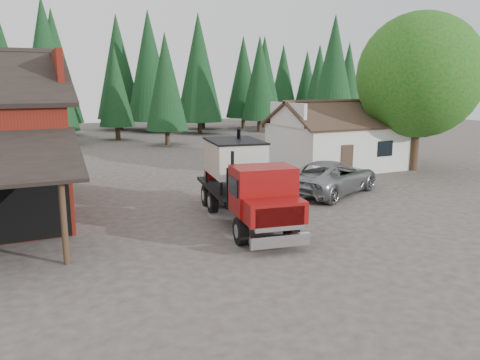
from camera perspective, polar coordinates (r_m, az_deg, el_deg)
name	(u,v)px	position (r m, az deg, el deg)	size (l,w,h in m)	color
ground	(253,259)	(15.62, 1.62, -9.55)	(120.00, 120.00, 0.00)	#453B36
farmhouse	(337,143)	(32.79, 11.78, 4.38)	(8.60, 6.42, 4.65)	silver
deciduous_tree	(419,80)	(32.93, 21.04, 11.30)	(8.00, 8.00, 10.20)	#382619
conifer_backdrop	(86,135)	(55.68, -18.31, 5.18)	(76.00, 16.00, 16.00)	black
near_pine_b	(166,82)	(44.81, -9.04, 11.76)	(3.96, 3.96, 10.40)	#382619
near_pine_c	(334,72)	(48.37, 11.36, 12.84)	(4.84, 4.84, 12.40)	#382619
near_pine_d	(46,65)	(47.10, -22.59, 12.85)	(5.28, 5.28, 13.40)	#382619
feed_truck	(244,180)	(19.28, 0.51, 0.02)	(3.47, 8.61, 3.78)	black
silver_car	(331,177)	(25.00, 11.09, 0.37)	(2.87, 6.23, 1.73)	#94979B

